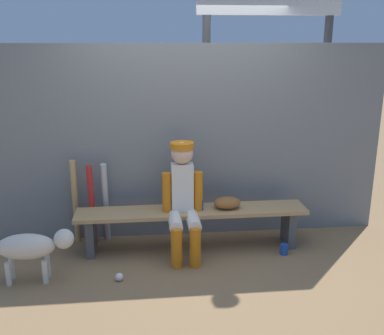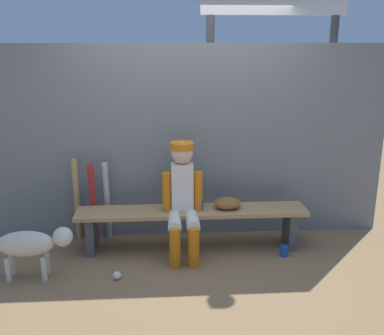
% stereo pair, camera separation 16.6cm
% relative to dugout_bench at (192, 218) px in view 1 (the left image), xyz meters
% --- Properties ---
extents(ground_plane, '(30.00, 30.00, 0.00)m').
position_rel_dugout_bench_xyz_m(ground_plane, '(0.00, 0.00, -0.34)').
color(ground_plane, olive).
extents(chainlink_fence, '(4.28, 0.03, 2.09)m').
position_rel_dugout_bench_xyz_m(chainlink_fence, '(0.00, 0.39, 0.70)').
color(chainlink_fence, slate).
rests_on(chainlink_fence, ground_plane).
extents(dugout_bench, '(2.37, 0.36, 0.44)m').
position_rel_dugout_bench_xyz_m(dugout_bench, '(0.00, 0.00, 0.00)').
color(dugout_bench, tan).
rests_on(dugout_bench, ground_plane).
extents(player_seated, '(0.41, 0.55, 1.15)m').
position_rel_dugout_bench_xyz_m(player_seated, '(-0.10, -0.11, 0.28)').
color(player_seated, silver).
rests_on(player_seated, ground_plane).
extents(baseball_glove, '(0.28, 0.20, 0.12)m').
position_rel_dugout_bench_xyz_m(baseball_glove, '(0.37, 0.00, 0.16)').
color(baseball_glove, brown).
rests_on(baseball_glove, dugout_bench).
extents(bat_aluminum_silver, '(0.07, 0.17, 0.89)m').
position_rel_dugout_bench_xyz_m(bat_aluminum_silver, '(-0.90, 0.27, 0.10)').
color(bat_aluminum_silver, '#B7B7BC').
rests_on(bat_aluminum_silver, ground_plane).
extents(bat_aluminum_red, '(0.07, 0.15, 0.89)m').
position_rel_dugout_bench_xyz_m(bat_aluminum_red, '(-1.04, 0.22, 0.10)').
color(bat_aluminum_red, '#B22323').
rests_on(bat_aluminum_red, ground_plane).
extents(bat_wood_tan, '(0.08, 0.14, 0.93)m').
position_rel_dugout_bench_xyz_m(bat_wood_tan, '(-1.21, 0.28, 0.12)').
color(bat_wood_tan, tan).
rests_on(bat_wood_tan, ground_plane).
extents(baseball, '(0.07, 0.07, 0.07)m').
position_rel_dugout_bench_xyz_m(baseball, '(-0.73, -0.58, -0.31)').
color(baseball, white).
rests_on(baseball, ground_plane).
extents(cup_on_ground, '(0.08, 0.08, 0.11)m').
position_rel_dugout_bench_xyz_m(cup_on_ground, '(0.92, -0.23, -0.29)').
color(cup_on_ground, '#1E47AD').
rests_on(cup_on_ground, ground_plane).
extents(cup_on_bench, '(0.08, 0.08, 0.11)m').
position_rel_dugout_bench_xyz_m(cup_on_bench, '(0.07, -0.01, 0.15)').
color(cup_on_bench, '#1E47AD').
rests_on(cup_on_bench, dugout_bench).
extents(scoreboard, '(2.00, 0.27, 3.52)m').
position_rel_dugout_bench_xyz_m(scoreboard, '(1.10, 1.16, 2.09)').
color(scoreboard, '#3F3F42').
rests_on(scoreboard, ground_plane).
extents(dog, '(0.84, 0.20, 0.49)m').
position_rel_dugout_bench_xyz_m(dog, '(-1.49, -0.49, -0.01)').
color(dog, beige).
rests_on(dog, ground_plane).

